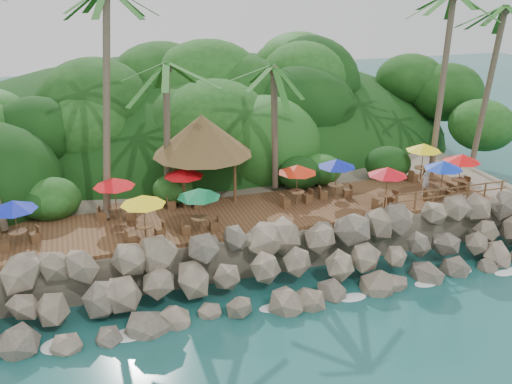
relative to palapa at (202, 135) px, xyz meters
name	(u,v)px	position (x,y,z in m)	size (l,w,h in m)	color
ground	(299,310)	(2.02, -9.15, -5.79)	(140.00, 140.00, 0.00)	#19514F
land_base	(210,174)	(2.02, 6.85, -4.74)	(32.00, 25.20, 2.10)	gray
jungle_hill	(188,157)	(2.02, 14.35, -5.79)	(44.80, 28.00, 15.40)	#143811
seawall	(283,266)	(2.02, -7.15, -4.64)	(29.00, 4.00, 2.30)	gray
terrace	(256,213)	(2.02, -3.15, -3.59)	(26.00, 5.00, 0.20)	brown
jungle_foliage	(214,193)	(2.02, 5.85, -5.79)	(44.00, 16.00, 12.00)	#143811
foam_line	(296,306)	(2.02, -8.85, -5.76)	(25.20, 0.80, 0.06)	white
palms	(260,18)	(3.10, -0.52, 6.03)	(34.69, 6.93, 12.66)	brown
palapa	(202,135)	(0.00, 0.00, 0.00)	(5.46, 5.46, 4.60)	brown
dining_clusters	(284,176)	(3.44, -3.38, -1.62)	(25.36, 5.28, 2.25)	brown
railing	(451,194)	(12.24, -5.50, -2.89)	(7.20, 0.10, 1.00)	brown
waiter	(426,181)	(11.86, -3.71, -2.70)	(0.58, 0.38, 1.58)	silver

